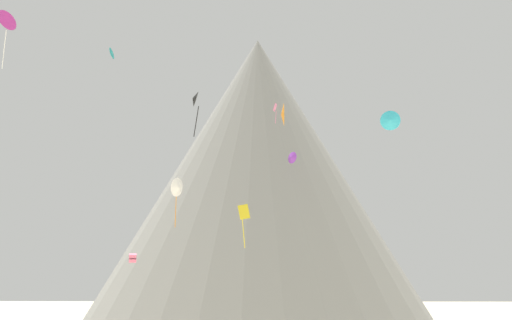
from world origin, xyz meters
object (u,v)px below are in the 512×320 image
(kite_teal_high, at_px, (111,54))
(kite_orange_mid, at_px, (282,115))
(kite_pink_high, at_px, (275,109))
(kite_black_mid, at_px, (194,99))
(kite_rainbow_low, at_px, (133,258))
(kite_yellow_low, at_px, (244,215))
(kite_cyan_mid, at_px, (390,120))
(rock_massif, at_px, (252,190))
(kite_white_mid, at_px, (178,188))
(kite_violet_mid, at_px, (292,157))
(kite_magenta_high, at_px, (6,21))

(kite_teal_high, bearing_deg, kite_orange_mid, 43.96)
(kite_pink_high, distance_m, kite_black_mid, 37.99)
(kite_rainbow_low, bearing_deg, kite_yellow_low, -34.01)
(kite_teal_high, bearing_deg, kite_pink_high, 95.69)
(kite_yellow_low, bearing_deg, kite_orange_mid, 161.68)
(kite_orange_mid, relative_size, kite_rainbow_low, 2.10)
(kite_cyan_mid, bearing_deg, rock_massif, 123.09)
(kite_white_mid, distance_m, kite_violet_mid, 22.26)
(kite_magenta_high, bearing_deg, kite_cyan_mid, 131.83)
(kite_white_mid, bearing_deg, rock_massif, 15.62)
(kite_cyan_mid, height_order, kite_rainbow_low, kite_cyan_mid)
(kite_orange_mid, xyz_separation_m, kite_white_mid, (-12.88, 15.47, -4.64))
(kite_orange_mid, height_order, kite_cyan_mid, kite_cyan_mid)
(rock_massif, distance_m, kite_teal_high, 33.39)
(kite_magenta_high, xyz_separation_m, kite_violet_mid, (28.00, 34.49, -6.67))
(kite_black_mid, relative_size, kite_white_mid, 0.75)
(kite_black_mid, bearing_deg, kite_pink_high, 158.10)
(rock_massif, height_order, kite_cyan_mid, rock_massif)
(kite_magenta_high, height_order, kite_teal_high, kite_teal_high)
(kite_yellow_low, height_order, kite_rainbow_low, kite_yellow_low)
(kite_pink_high, bearing_deg, kite_violet_mid, -73.13)
(kite_yellow_low, relative_size, kite_rainbow_low, 4.35)
(kite_yellow_low, height_order, kite_white_mid, kite_white_mid)
(kite_magenta_high, relative_size, kite_violet_mid, 3.32)
(kite_black_mid, distance_m, kite_rainbow_low, 21.18)
(kite_cyan_mid, relative_size, kite_rainbow_low, 2.06)
(kite_white_mid, bearing_deg, kite_orange_mid, -113.22)
(kite_violet_mid, bearing_deg, kite_black_mid, -60.41)
(kite_orange_mid, bearing_deg, kite_black_mid, -77.97)
(kite_yellow_low, height_order, kite_black_mid, kite_black_mid)
(kite_teal_high, bearing_deg, kite_white_mid, 43.49)
(kite_magenta_high, bearing_deg, kite_white_mid, 171.10)
(kite_black_mid, bearing_deg, kite_rainbow_low, -157.53)
(rock_massif, xyz_separation_m, kite_pink_high, (4.58, -16.14, 10.00))
(kite_violet_mid, bearing_deg, kite_orange_mid, -46.62)
(rock_massif, relative_size, kite_teal_high, 38.34)
(kite_cyan_mid, relative_size, kite_violet_mid, 1.22)
(kite_yellow_low, bearing_deg, kite_cyan_mid, -142.12)
(kite_rainbow_low, distance_m, kite_violet_mid, 31.41)
(kite_yellow_low, bearing_deg, rock_massif, -50.85)
(kite_cyan_mid, distance_m, kite_violet_mid, 27.19)
(kite_orange_mid, bearing_deg, kite_cyan_mid, 116.32)
(kite_yellow_low, bearing_deg, kite_pink_high, -58.89)
(kite_pink_high, height_order, kite_teal_high, kite_teal_high)
(kite_orange_mid, bearing_deg, kite_rainbow_low, -125.01)
(kite_yellow_low, height_order, kite_pink_high, kite_pink_high)
(kite_black_mid, xyz_separation_m, kite_violet_mid, (9.47, 33.48, 1.25))
(kite_white_mid, distance_m, kite_teal_high, 33.79)
(kite_yellow_low, bearing_deg, kite_black_mid, 99.41)
(kite_orange_mid, relative_size, kite_black_mid, 0.50)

